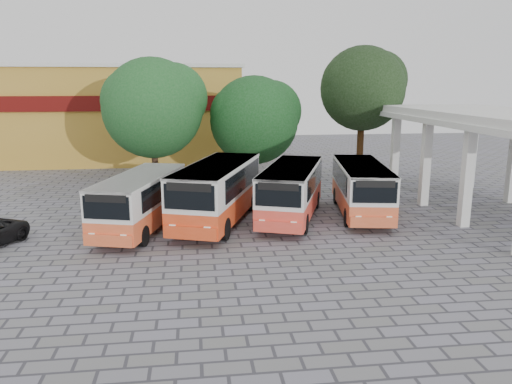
{
  "coord_description": "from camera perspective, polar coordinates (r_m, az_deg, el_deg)",
  "views": [
    {
      "loc": [
        -5.06,
        -20.04,
        6.84
      ],
      "look_at": [
        -2.01,
        3.99,
        1.5
      ],
      "focal_mm": 35.0,
      "sensor_mm": 36.0,
      "label": 1
    }
  ],
  "objects": [
    {
      "name": "tree_middle",
      "position": [
        34.98,
        -0.09,
        8.55
      ],
      "size": [
        6.42,
        6.12,
        7.32
      ],
      "color": "#42321C",
      "rests_on": "ground"
    },
    {
      "name": "tree_left",
      "position": [
        34.39,
        -11.59,
        9.75
      ],
      "size": [
        7.02,
        6.68,
        8.5
      ],
      "color": "#4C3221",
      "rests_on": "ground"
    },
    {
      "name": "bus_centre_left",
      "position": [
        24.54,
        -4.41,
        0.32
      ],
      "size": [
        5.05,
        8.72,
        2.95
      ],
      "rotation": [
        0.0,
        0.0,
        -0.34
      ],
      "color": "#E24318",
      "rests_on": "ground"
    },
    {
      "name": "terminal_shelter",
      "position": [
        28.7,
        25.86,
        7.35
      ],
      "size": [
        6.8,
        15.8,
        5.4
      ],
      "color": "silver",
      "rests_on": "ground"
    },
    {
      "name": "ground",
      "position": [
        21.77,
        6.63,
        -5.97
      ],
      "size": [
        90.0,
        90.0,
        0.0
      ],
      "primitive_type": "plane",
      "color": "slate",
      "rests_on": "ground"
    },
    {
      "name": "bus_centre_right",
      "position": [
        25.28,
        4.09,
        0.39
      ],
      "size": [
        4.75,
        8.07,
        2.72
      ],
      "rotation": [
        0.0,
        0.0,
        -0.35
      ],
      "color": "#EB4632",
      "rests_on": "ground"
    },
    {
      "name": "bus_far_right",
      "position": [
        26.62,
        11.95,
        0.69
      ],
      "size": [
        3.48,
        7.72,
        2.67
      ],
      "rotation": [
        0.0,
        0.0,
        -0.17
      ],
      "color": "#E05A2F",
      "rests_on": "ground"
    },
    {
      "name": "bus_far_left",
      "position": [
        23.99,
        -13.06,
        -0.73
      ],
      "size": [
        4.08,
        7.68,
        2.61
      ],
      "rotation": [
        0.0,
        0.0,
        -0.28
      ],
      "color": "#EB5C2E",
      "rests_on": "ground"
    },
    {
      "name": "tree_right",
      "position": [
        35.94,
        12.21,
        11.78
      ],
      "size": [
        6.11,
        5.82,
        9.33
      ],
      "color": "#492A12",
      "rests_on": "ground"
    },
    {
      "name": "shophouse_block",
      "position": [
        46.48,
        -14.73,
        8.73
      ],
      "size": [
        20.4,
        10.4,
        8.3
      ],
      "color": "#B3852B",
      "rests_on": "ground"
    }
  ]
}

